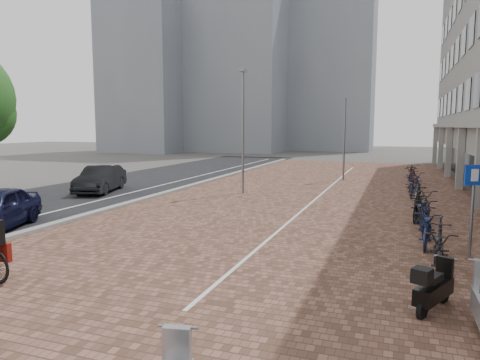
{
  "coord_description": "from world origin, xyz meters",
  "views": [
    {
      "loc": [
        5.73,
        -9.76,
        3.34
      ],
      "look_at": [
        0.0,
        6.0,
        1.3
      ],
      "focal_mm": 32.8,
      "sensor_mm": 36.0,
      "label": 1
    }
  ],
  "objects": [
    {
      "name": "lamp_far",
      "position": [
        2.49,
        18.13,
        2.57
      ],
      "size": [
        0.12,
        0.12,
        5.14
      ],
      "primitive_type": "cylinder",
      "color": "slate",
      "rests_on": "ground"
    },
    {
      "name": "parking_sign",
      "position": [
        7.5,
        2.28,
        1.62
      ],
      "size": [
        0.48,
        0.24,
        2.41
      ],
      "rotation": [
        0.0,
        0.0,
        0.41
      ],
      "color": "slate",
      "rests_on": "ground"
    },
    {
      "name": "street_asphalt",
      "position": [
        -9.0,
        12.0,
        0.01
      ],
      "size": [
        8.0,
        50.0,
        0.03
      ],
      "primitive_type": "cube",
      "color": "black",
      "rests_on": "ground"
    },
    {
      "name": "lamp_near",
      "position": [
        -1.57,
        10.75,
        3.03
      ],
      "size": [
        0.12,
        0.12,
        6.06
      ],
      "primitive_type": "cylinder",
      "color": "gray",
      "rests_on": "ground"
    },
    {
      "name": "bg_towers",
      "position": [
        -14.34,
        48.94,
        13.96
      ],
      "size": [
        33.0,
        23.0,
        32.0
      ],
      "color": "gray",
      "rests_on": "ground"
    },
    {
      "name": "scooter_mid",
      "position": [
        6.42,
        -1.4,
        0.47
      ],
      "size": [
        0.97,
        1.42,
        0.94
      ],
      "primitive_type": null,
      "rotation": [
        0.0,
        0.0,
        -0.44
      ],
      "color": "black",
      "rests_on": "ground"
    },
    {
      "name": "curb",
      "position": [
        -5.1,
        12.0,
        0.07
      ],
      "size": [
        0.35,
        42.0,
        0.14
      ],
      "primitive_type": "cube",
      "color": "gray",
      "rests_on": "ground"
    },
    {
      "name": "parking_line",
      "position": [
        2.2,
        12.0,
        0.04
      ],
      "size": [
        0.1,
        30.0,
        0.0
      ],
      "primitive_type": "cube",
      "color": "white",
      "rests_on": "plaza_brick"
    },
    {
      "name": "bike_row",
      "position": [
        6.55,
        10.2,
        0.52
      ],
      "size": [
        1.17,
        20.4,
        1.05
      ],
      "color": "black",
      "rests_on": "ground"
    },
    {
      "name": "lane_line",
      "position": [
        -7.0,
        12.0,
        0.02
      ],
      "size": [
        0.12,
        44.0,
        0.0
      ],
      "primitive_type": "cube",
      "color": "white",
      "rests_on": "street_asphalt"
    },
    {
      "name": "ground",
      "position": [
        0.0,
        0.0,
        0.0
      ],
      "size": [
        140.0,
        140.0,
        0.0
      ],
      "primitive_type": "plane",
      "color": "#474442",
      "rests_on": "ground"
    },
    {
      "name": "car_dark",
      "position": [
        -8.61,
        8.73,
        0.68
      ],
      "size": [
        2.61,
        4.38,
        1.36
      ],
      "primitive_type": "imported",
      "rotation": [
        0.0,
        0.0,
        0.3
      ],
      "color": "black",
      "rests_on": "ground"
    },
    {
      "name": "plaza_brick",
      "position": [
        2.0,
        12.0,
        0.01
      ],
      "size": [
        14.5,
        42.0,
        0.04
      ],
      "primitive_type": "cube",
      "color": "brown",
      "rests_on": "ground"
    }
  ]
}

